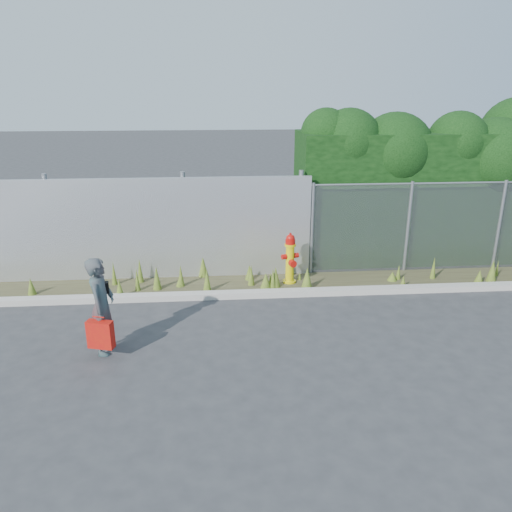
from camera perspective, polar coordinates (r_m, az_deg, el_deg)
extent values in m
plane|color=#323235|center=(8.41, 2.83, -9.54)|extent=(80.00, 80.00, 0.00)
cube|color=#ABA59B|center=(10.00, 1.54, -4.30)|extent=(16.00, 0.22, 0.12)
cube|color=#403C24|center=(10.57, 1.20, -3.29)|extent=(16.00, 1.20, 0.01)
cone|color=#49621D|center=(10.49, -8.58, -2.31)|extent=(0.14, 0.14, 0.47)
cone|color=#49621D|center=(10.31, 5.85, -2.61)|extent=(0.24, 0.24, 0.47)
cone|color=#49621D|center=(10.42, -11.27, -2.53)|extent=(0.18, 0.18, 0.51)
cone|color=#49621D|center=(11.11, 15.31, -2.30)|extent=(0.22, 0.22, 0.21)
cone|color=#49621D|center=(11.03, 4.10, -1.31)|extent=(0.13, 0.13, 0.38)
cone|color=#49621D|center=(11.20, 15.97, -1.83)|extent=(0.11, 0.11, 0.34)
cone|color=#49621D|center=(10.54, -8.69, -2.93)|extent=(0.17, 0.17, 0.23)
cone|color=#49621D|center=(10.76, -0.76, -1.94)|extent=(0.19, 0.19, 0.34)
cone|color=#49621D|center=(10.44, -0.55, -2.24)|extent=(0.14, 0.14, 0.46)
cone|color=#49621D|center=(10.97, -24.30, -3.23)|extent=(0.18, 0.18, 0.36)
cone|color=#49621D|center=(11.76, 25.39, -1.59)|extent=(0.21, 0.21, 0.49)
cone|color=#49621D|center=(10.86, -13.12, -1.68)|extent=(0.14, 0.14, 0.54)
cone|color=#49621D|center=(10.82, 16.46, -2.86)|extent=(0.13, 0.13, 0.26)
cone|color=#49621D|center=(10.97, -6.06, -1.25)|extent=(0.21, 0.21, 0.47)
cone|color=#49621D|center=(10.80, 5.01, -2.32)|extent=(0.08, 0.08, 0.20)
cone|color=#49621D|center=(11.03, -5.30, -1.29)|extent=(0.13, 0.13, 0.40)
cone|color=#49621D|center=(10.44, -13.43, -2.69)|extent=(0.11, 0.11, 0.49)
cone|color=#49621D|center=(10.45, 1.67, -2.74)|extent=(0.09, 0.09, 0.29)
cone|color=#49621D|center=(10.15, -5.61, -2.88)|extent=(0.18, 0.18, 0.49)
cone|color=#49621D|center=(10.22, -15.33, -3.61)|extent=(0.17, 0.17, 0.40)
cone|color=#49621D|center=(10.31, 1.12, -2.90)|extent=(0.23, 0.23, 0.34)
cone|color=#49621D|center=(11.44, 19.63, -1.32)|extent=(0.12, 0.12, 0.51)
cone|color=#49621D|center=(10.86, -15.94, -1.96)|extent=(0.11, 0.11, 0.53)
cone|color=#49621D|center=(10.30, 1.96, -2.63)|extent=(0.13, 0.13, 0.44)
cone|color=#49621D|center=(11.54, 24.15, -2.25)|extent=(0.21, 0.21, 0.32)
cone|color=#49621D|center=(12.16, 25.85, -1.31)|extent=(0.08, 0.08, 0.37)
cone|color=#49621D|center=(10.36, 2.25, -2.47)|extent=(0.21, 0.21, 0.44)
cube|color=#B5B6BC|center=(10.96, -16.26, 2.83)|extent=(8.50, 0.08, 2.20)
cylinder|color=gray|center=(11.39, -22.34, 2.99)|extent=(0.10, 0.10, 2.30)
cylinder|color=gray|center=(10.85, -8.12, 3.52)|extent=(0.10, 0.10, 2.30)
cylinder|color=gray|center=(10.98, 5.04, 3.82)|extent=(0.10, 0.10, 2.30)
cube|color=gray|center=(11.96, 21.66, 3.06)|extent=(6.50, 0.03, 2.00)
cylinder|color=gray|center=(11.75, 22.26, 7.75)|extent=(6.50, 0.04, 0.04)
cylinder|color=gray|center=(10.94, 6.41, 3.04)|extent=(0.07, 0.07, 2.05)
cylinder|color=gray|center=(11.54, 16.98, 3.16)|extent=(0.07, 0.07, 2.05)
cylinder|color=gray|center=(12.45, 26.03, 3.17)|extent=(0.07, 0.07, 2.05)
cube|color=black|center=(12.85, 21.26, 6.46)|extent=(7.30, 1.60, 3.00)
sphere|color=black|center=(11.55, 7.99, 13.69)|extent=(1.13, 1.13, 1.13)
sphere|color=black|center=(11.65, 10.54, 12.74)|extent=(1.47, 1.47, 1.47)
sphere|color=black|center=(12.02, 15.55, 11.51)|extent=(1.73, 1.73, 1.73)
sphere|color=black|center=(12.30, 17.50, 11.18)|extent=(1.23, 1.23, 1.23)
sphere|color=black|center=(12.46, 22.02, 12.01)|extent=(1.37, 1.37, 1.37)
sphere|color=black|center=(12.96, 25.56, 10.07)|extent=(1.84, 1.84, 1.84)
cylinder|color=yellow|center=(10.68, 3.83, -2.94)|extent=(0.27, 0.27, 0.06)
cylinder|color=yellow|center=(10.54, 3.88, -0.99)|extent=(0.18, 0.18, 0.83)
cylinder|color=yellow|center=(10.40, 3.93, 1.27)|extent=(0.24, 0.24, 0.05)
cylinder|color=#B20F0A|center=(10.38, 3.94, 1.63)|extent=(0.21, 0.21, 0.10)
sphere|color=#B20F0A|center=(10.36, 3.95, 1.99)|extent=(0.19, 0.19, 0.19)
cylinder|color=#B20F0A|center=(10.33, 3.96, 2.51)|extent=(0.05, 0.05, 0.05)
cylinder|color=#B20F0A|center=(10.46, 3.16, -0.02)|extent=(0.10, 0.11, 0.11)
cylinder|color=#B20F0A|center=(10.50, 4.65, 0.01)|extent=(0.10, 0.11, 0.11)
cylinder|color=#B20F0A|center=(10.39, 4.00, -0.87)|extent=(0.15, 0.12, 0.15)
imported|color=#106969|center=(8.09, -17.22, -5.46)|extent=(0.42, 0.60, 1.57)
cube|color=red|center=(8.03, -17.35, -8.55)|extent=(0.40, 0.15, 0.44)
cylinder|color=red|center=(7.91, -17.56, -6.66)|extent=(0.19, 0.02, 0.02)
cube|color=black|center=(8.10, -17.29, -3.50)|extent=(0.24, 0.10, 0.18)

